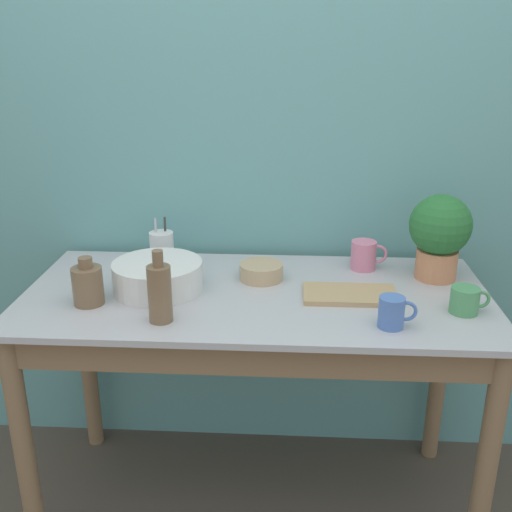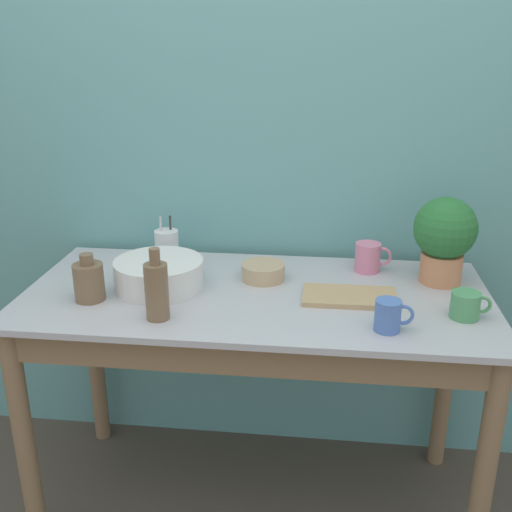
{
  "view_description": "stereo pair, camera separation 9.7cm",
  "coord_description": "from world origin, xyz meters",
  "px_view_note": "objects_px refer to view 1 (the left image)",
  "views": [
    {
      "loc": [
        0.1,
        -1.38,
        1.57
      ],
      "look_at": [
        0.0,
        0.34,
        0.93
      ],
      "focal_mm": 42.0,
      "sensor_mm": 36.0,
      "label": 1
    },
    {
      "loc": [
        0.2,
        -1.37,
        1.57
      ],
      "look_at": [
        0.0,
        0.34,
        0.93
      ],
      "focal_mm": 42.0,
      "sensor_mm": 36.0,
      "label": 2
    }
  ],
  "objects_px": {
    "bowl_wash_large": "(158,276)",
    "mug_pink": "(364,255)",
    "bottle_tall": "(160,292)",
    "bowl_small_tan": "(261,271)",
    "bottle_short": "(88,285)",
    "mug_blue": "(392,312)",
    "utensil_cup": "(162,248)",
    "tray_board": "(350,294)",
    "mug_green": "(465,300)",
    "potted_plant": "(440,232)"
  },
  "relations": [
    {
      "from": "bowl_wash_large",
      "to": "mug_pink",
      "type": "xyz_separation_m",
      "value": [
        0.67,
        0.22,
        0.0
      ]
    },
    {
      "from": "mug_pink",
      "to": "bottle_tall",
      "type": "bearing_deg",
      "value": -144.47
    },
    {
      "from": "potted_plant",
      "to": "utensil_cup",
      "type": "xyz_separation_m",
      "value": [
        -0.93,
        0.08,
        -0.1
      ]
    },
    {
      "from": "utensil_cup",
      "to": "bowl_wash_large",
      "type": "bearing_deg",
      "value": -81.38
    },
    {
      "from": "bowl_wash_large",
      "to": "tray_board",
      "type": "height_order",
      "value": "bowl_wash_large"
    },
    {
      "from": "mug_green",
      "to": "tray_board",
      "type": "height_order",
      "value": "mug_green"
    },
    {
      "from": "bowl_small_tan",
      "to": "mug_pink",
      "type": "bearing_deg",
      "value": 18.04
    },
    {
      "from": "bottle_short",
      "to": "utensil_cup",
      "type": "relative_size",
      "value": 0.9
    },
    {
      "from": "bottle_tall",
      "to": "bowl_small_tan",
      "type": "xyz_separation_m",
      "value": [
        0.27,
        0.32,
        -0.06
      ]
    },
    {
      "from": "mug_pink",
      "to": "tray_board",
      "type": "xyz_separation_m",
      "value": [
        -0.07,
        -0.24,
        -0.04
      ]
    },
    {
      "from": "bowl_small_tan",
      "to": "mug_blue",
      "type": "bearing_deg",
      "value": -40.88
    },
    {
      "from": "mug_green",
      "to": "bowl_small_tan",
      "type": "xyz_separation_m",
      "value": [
        -0.6,
        0.22,
        -0.01
      ]
    },
    {
      "from": "mug_green",
      "to": "bowl_wash_large",
      "type": "bearing_deg",
      "value": 173.14
    },
    {
      "from": "bottle_short",
      "to": "mug_blue",
      "type": "distance_m",
      "value": 0.89
    },
    {
      "from": "bottle_tall",
      "to": "bottle_short",
      "type": "relative_size",
      "value": 1.43
    },
    {
      "from": "potted_plant",
      "to": "bowl_wash_large",
      "type": "distance_m",
      "value": 0.91
    },
    {
      "from": "mug_green",
      "to": "bowl_small_tan",
      "type": "bearing_deg",
      "value": 159.88
    },
    {
      "from": "bowl_small_tan",
      "to": "utensil_cup",
      "type": "xyz_separation_m",
      "value": [
        -0.36,
        0.13,
        0.03
      ]
    },
    {
      "from": "bowl_small_tan",
      "to": "mug_green",
      "type": "bearing_deg",
      "value": -20.12
    },
    {
      "from": "bowl_small_tan",
      "to": "tray_board",
      "type": "bearing_deg",
      "value": -24.8
    },
    {
      "from": "bottle_tall",
      "to": "tray_board",
      "type": "bearing_deg",
      "value": 19.78
    },
    {
      "from": "bowl_small_tan",
      "to": "bowl_wash_large",
      "type": "bearing_deg",
      "value": -161.16
    },
    {
      "from": "bottle_tall",
      "to": "mug_pink",
      "type": "xyz_separation_m",
      "value": [
        0.61,
        0.44,
        -0.04
      ]
    },
    {
      "from": "bottle_tall",
      "to": "utensil_cup",
      "type": "relative_size",
      "value": 1.28
    },
    {
      "from": "bottle_tall",
      "to": "mug_blue",
      "type": "xyz_separation_m",
      "value": [
        0.64,
        -0.0,
        -0.04
      ]
    },
    {
      "from": "bottle_tall",
      "to": "mug_pink",
      "type": "bearing_deg",
      "value": 35.53
    },
    {
      "from": "bottle_short",
      "to": "mug_blue",
      "type": "xyz_separation_m",
      "value": [
        0.88,
        -0.1,
        -0.02
      ]
    },
    {
      "from": "bowl_wash_large",
      "to": "mug_pink",
      "type": "height_order",
      "value": "mug_pink"
    },
    {
      "from": "bottle_short",
      "to": "mug_pink",
      "type": "distance_m",
      "value": 0.91
    },
    {
      "from": "bowl_wash_large",
      "to": "mug_green",
      "type": "bearing_deg",
      "value": -6.86
    },
    {
      "from": "bowl_wash_large",
      "to": "mug_pink",
      "type": "relative_size",
      "value": 2.28
    },
    {
      "from": "potted_plant",
      "to": "bottle_short",
      "type": "bearing_deg",
      "value": -166.15
    },
    {
      "from": "mug_pink",
      "to": "utensil_cup",
      "type": "relative_size",
      "value": 0.75
    },
    {
      "from": "potted_plant",
      "to": "mug_blue",
      "type": "xyz_separation_m",
      "value": [
        -0.2,
        -0.37,
        -0.11
      ]
    },
    {
      "from": "bowl_wash_large",
      "to": "mug_pink",
      "type": "distance_m",
      "value": 0.7
    },
    {
      "from": "mug_blue",
      "to": "bottle_tall",
      "type": "bearing_deg",
      "value": 179.93
    },
    {
      "from": "bowl_wash_large",
      "to": "mug_pink",
      "type": "bearing_deg",
      "value": 18.42
    },
    {
      "from": "mug_green",
      "to": "tray_board",
      "type": "relative_size",
      "value": 0.4
    },
    {
      "from": "mug_pink",
      "to": "bowl_small_tan",
      "type": "height_order",
      "value": "mug_pink"
    },
    {
      "from": "tray_board",
      "to": "bowl_wash_large",
      "type": "bearing_deg",
      "value": 178.12
    },
    {
      "from": "potted_plant",
      "to": "bottle_tall",
      "type": "distance_m",
      "value": 0.92
    },
    {
      "from": "tray_board",
      "to": "potted_plant",
      "type": "bearing_deg",
      "value": 30.12
    },
    {
      "from": "bottle_tall",
      "to": "tray_board",
      "type": "height_order",
      "value": "bottle_tall"
    },
    {
      "from": "mug_pink",
      "to": "mug_blue",
      "type": "relative_size",
      "value": 1.16
    },
    {
      "from": "bottle_tall",
      "to": "bowl_small_tan",
      "type": "distance_m",
      "value": 0.42
    },
    {
      "from": "potted_plant",
      "to": "bowl_small_tan",
      "type": "height_order",
      "value": "potted_plant"
    },
    {
      "from": "bottle_tall",
      "to": "mug_green",
      "type": "bearing_deg",
      "value": 6.88
    },
    {
      "from": "utensil_cup",
      "to": "mug_pink",
      "type": "bearing_deg",
      "value": -1.11
    },
    {
      "from": "bowl_wash_large",
      "to": "utensil_cup",
      "type": "bearing_deg",
      "value": 98.62
    },
    {
      "from": "bottle_tall",
      "to": "tray_board",
      "type": "relative_size",
      "value": 0.74
    }
  ]
}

